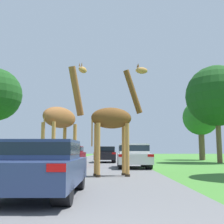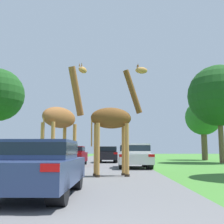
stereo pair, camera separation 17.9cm
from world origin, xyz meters
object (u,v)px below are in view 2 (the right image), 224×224
object	(u,v)px
car_lead_maroon	(37,166)
giraffe_companion	(63,117)
giraffe_near_road	(114,120)
car_queue_right	(48,155)
car_queue_left	(107,154)
tree_right_cluster	(219,96)
car_verge_right	(71,155)
car_far_ahead	(134,155)
tree_left_edge	(203,118)

from	to	relation	value
car_lead_maroon	giraffe_companion	bearing A→B (deg)	94.03
giraffe_near_road	car_lead_maroon	xyz separation A→B (m)	(-1.82, -5.17, -1.66)
car_queue_right	giraffe_near_road	bearing A→B (deg)	-39.16
giraffe_near_road	car_queue_left	xyz separation A→B (m)	(-0.69, 13.47, -1.64)
giraffe_near_road	tree_right_cluster	distance (m)	15.58
car_lead_maroon	car_queue_right	distance (m)	8.21
giraffe_companion	car_queue_right	distance (m)	3.84
car_queue_right	car_queue_left	distance (m)	10.97
giraffe_near_road	car_verge_right	distance (m)	9.16
car_verge_right	tree_right_cluster	bearing A→B (deg)	16.89
giraffe_near_road	car_queue_right	distance (m)	4.80
car_queue_right	car_queue_left	xyz separation A→B (m)	(2.83, 10.60, -0.07)
giraffe_companion	car_far_ahead	distance (m)	6.96
giraffe_companion	car_lead_maroon	size ratio (longest dim) A/B	1.31
car_queue_right	car_queue_left	size ratio (longest dim) A/B	1.04
giraffe_near_road	car_far_ahead	bearing A→B (deg)	155.21
car_queue_left	tree_right_cluster	size ratio (longest dim) A/B	0.49
giraffe_companion	car_lead_maroon	xyz separation A→B (m)	(0.34, -4.86, -1.78)
giraffe_companion	car_queue_left	world-z (taller)	giraffe_companion
car_queue_left	car_verge_right	distance (m)	5.60
giraffe_companion	tree_left_edge	bearing A→B (deg)	89.49
giraffe_companion	car_verge_right	bearing A→B (deg)	127.61
car_lead_maroon	car_queue_left	size ratio (longest dim) A/B	0.96
giraffe_companion	car_verge_right	xyz separation A→B (m)	(-0.98, 8.74, -1.77)
car_verge_right	tree_left_edge	size ratio (longest dim) A/B	0.61
giraffe_near_road	tree_left_edge	world-z (taller)	tree_left_edge
car_far_ahead	car_verge_right	size ratio (longest dim) A/B	1.02
car_lead_maroon	tree_right_cluster	size ratio (longest dim) A/B	0.47
car_queue_right	car_verge_right	xyz separation A→B (m)	(0.38, 5.57, -0.09)
giraffe_companion	tree_right_cluster	world-z (taller)	tree_right_cluster
giraffe_near_road	car_verge_right	world-z (taller)	giraffe_near_road
giraffe_companion	car_verge_right	world-z (taller)	giraffe_companion
car_queue_left	car_verge_right	xyz separation A→B (m)	(-2.46, -5.03, -0.02)
car_queue_right	tree_right_cluster	xyz separation A→B (m)	(12.63, 9.29, 4.98)
car_queue_right	car_verge_right	bearing A→B (deg)	86.12
tree_right_cluster	giraffe_companion	bearing A→B (deg)	-132.13
car_far_ahead	car_queue_left	bearing A→B (deg)	103.64
car_lead_maroon	car_queue_left	distance (m)	18.67
giraffe_near_road	giraffe_companion	bearing A→B (deg)	-94.04
car_queue_right	car_far_ahead	world-z (taller)	car_queue_right
car_lead_maroon	car_far_ahead	bearing A→B (deg)	74.00
car_lead_maroon	tree_left_edge	size ratio (longest dim) A/B	0.59
giraffe_near_road	tree_right_cluster	size ratio (longest dim) A/B	0.59
car_far_ahead	car_verge_right	distance (m)	5.27
car_queue_right	tree_right_cluster	size ratio (longest dim) A/B	0.51
car_far_ahead	tree_right_cluster	world-z (taller)	tree_right_cluster
giraffe_companion	car_lead_maroon	world-z (taller)	giraffe_companion
car_queue_left	giraffe_near_road	bearing A→B (deg)	-87.08
car_queue_left	car_queue_right	bearing A→B (deg)	-104.96
giraffe_companion	tree_right_cluster	bearing A→B (deg)	79.08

